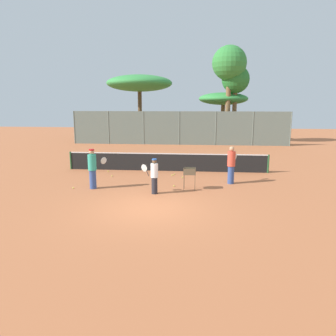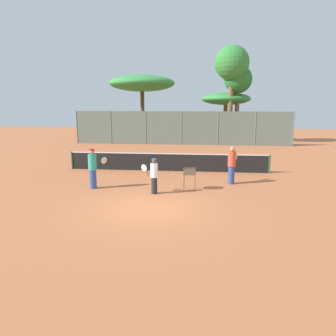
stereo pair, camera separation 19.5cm
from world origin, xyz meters
name	(u,v)px [view 1 (the left image)]	position (x,y,z in m)	size (l,w,h in m)	color
ground_plane	(149,209)	(0.00, 0.00, 0.00)	(80.00, 80.00, 0.00)	#B7663D
tennis_net	(167,162)	(0.00, 7.07, 0.56)	(11.89, 0.10, 1.07)	#26592D
back_fence	(179,128)	(0.00, 19.32, 1.59)	(20.74, 0.08, 3.17)	slate
tree_0	(223,99)	(4.33, 23.07, 4.32)	(5.08, 5.08, 5.00)	brown
tree_1	(229,65)	(4.64, 20.89, 7.50)	(3.29, 3.29, 9.31)	brown
tree_2	(140,84)	(-4.62, 24.05, 5.99)	(7.07, 7.07, 6.91)	brown
tree_3	(236,81)	(5.34, 21.42, 6.03)	(2.70, 2.70, 7.56)	brown
player_white_outfit	(93,168)	(-3.09, 2.74, 0.98)	(0.83, 0.64, 1.89)	#334C8C
player_red_cap	(231,165)	(3.51, 4.32, 0.97)	(0.55, 0.88, 1.89)	#334C8C
player_yellow_shirt	(154,176)	(-0.08, 2.12, 0.83)	(0.84, 0.43, 1.59)	#26262D
ball_cart	(190,173)	(1.47, 2.97, 0.79)	(0.56, 0.41, 1.03)	brown
tennis_ball_0	(108,171)	(-3.41, 6.50, 0.03)	(0.07, 0.07, 0.07)	#D1E54C
tennis_ball_1	(73,188)	(-4.03, 2.63, 0.03)	(0.07, 0.07, 0.07)	#D1E54C
tennis_ball_2	(174,186)	(0.71, 3.44, 0.03)	(0.07, 0.07, 0.07)	#D1E54C
tennis_ball_3	(182,177)	(1.02, 5.34, 0.03)	(0.07, 0.07, 0.07)	#D1E54C
tennis_ball_4	(174,174)	(0.52, 6.06, 0.03)	(0.07, 0.07, 0.07)	#D1E54C
tennis_ball_5	(112,176)	(-2.87, 5.32, 0.03)	(0.07, 0.07, 0.07)	#D1E54C
tennis_ball_6	(172,175)	(0.43, 5.78, 0.03)	(0.07, 0.07, 0.07)	#D1E54C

